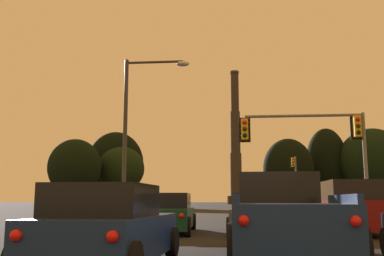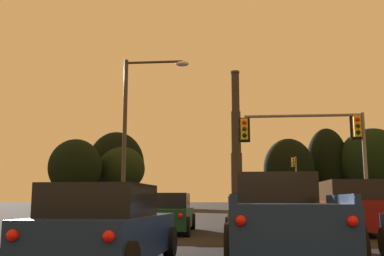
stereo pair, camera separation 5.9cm
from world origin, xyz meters
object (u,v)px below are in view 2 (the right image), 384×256
at_px(pickup_truck_center_lane_second, 281,217).
at_px(traffic_light_far_right, 295,175).
at_px(sedan_left_lane_front, 166,214).
at_px(street_lamp, 135,121).
at_px(hatchback_left_lane_second, 106,229).
at_px(sedan_center_lane_front, 256,214).
at_px(suv_right_lane_front, 352,208).
at_px(smokestack, 236,150).
at_px(traffic_light_overhead_right, 320,138).

height_order(pickup_truck_center_lane_second, traffic_light_far_right, traffic_light_far_right).
bearing_deg(traffic_light_far_right, sedan_left_lane_front, -104.81).
bearing_deg(street_lamp, sedan_left_lane_front, -63.24).
height_order(hatchback_left_lane_second, sedan_center_lane_front, hatchback_left_lane_second).
height_order(suv_right_lane_front, traffic_light_far_right, traffic_light_far_right).
xyz_separation_m(pickup_truck_center_lane_second, smokestack, (-0.22, 129.99, 15.77)).
bearing_deg(sedan_center_lane_front, sedan_left_lane_front, -177.99).
distance_m(street_lamp, smokestack, 119.67).
xyz_separation_m(suv_right_lane_front, street_lamp, (-8.86, 4.35, 4.08)).
height_order(sedan_left_lane_front, traffic_light_far_right, traffic_light_far_right).
xyz_separation_m(sedan_left_lane_front, hatchback_left_lane_second, (0.25, -8.74, -0.00)).
height_order(sedan_center_lane_front, traffic_light_overhead_right, traffic_light_overhead_right).
bearing_deg(traffic_light_far_right, suv_right_lane_front, -94.51).
distance_m(sedan_center_lane_front, smokestack, 124.37).
height_order(sedan_left_lane_front, hatchback_left_lane_second, hatchback_left_lane_second).
xyz_separation_m(sedan_center_lane_front, street_lamp, (-5.49, 4.37, 4.31)).
bearing_deg(pickup_truck_center_lane_second, sedan_center_lane_front, 93.21).
bearing_deg(smokestack, street_lamp, -92.64).
bearing_deg(smokestack, traffic_light_far_right, -85.93).
relative_size(street_lamp, smokestack, 0.19).
xyz_separation_m(sedan_left_lane_front, traffic_light_far_right, (9.50, 35.95, 3.38)).
height_order(sedan_left_lane_front, street_lamp, street_lamp).
height_order(pickup_truck_center_lane_second, sedan_left_lane_front, pickup_truck_center_lane_second).
bearing_deg(suv_right_lane_front, hatchback_left_lane_second, -125.52).
distance_m(sedan_center_lane_front, street_lamp, 8.23).
relative_size(sedan_left_lane_front, traffic_light_far_right, 0.77).
bearing_deg(street_lamp, smokestack, 87.36).
distance_m(hatchback_left_lane_second, traffic_light_far_right, 45.76).
distance_m(suv_right_lane_front, hatchback_left_lane_second, 10.85).
distance_m(traffic_light_far_right, traffic_light_overhead_right, 30.61).
height_order(traffic_light_far_right, traffic_light_overhead_right, traffic_light_far_right).
bearing_deg(smokestack, hatchback_left_lane_second, -91.32).
xyz_separation_m(suv_right_lane_front, hatchback_left_lane_second, (-6.42, -8.74, -0.23)).
relative_size(hatchback_left_lane_second, traffic_light_overhead_right, 0.67).
relative_size(suv_right_lane_front, hatchback_left_lane_second, 1.18).
height_order(suv_right_lane_front, traffic_light_overhead_right, traffic_light_overhead_right).
relative_size(hatchback_left_lane_second, smokestack, 0.10).
height_order(hatchback_left_lane_second, street_lamp, street_lamp).
distance_m(hatchback_left_lane_second, sedan_center_lane_front, 9.23).
xyz_separation_m(traffic_light_overhead_right, smokestack, (-3.41, 117.86, 12.42)).
relative_size(traffic_light_far_right, smokestack, 0.15).
relative_size(traffic_light_overhead_right, smokestack, 0.15).
relative_size(sedan_center_lane_front, street_lamp, 0.59).
distance_m(sedan_left_lane_front, smokestack, 124.39).
bearing_deg(sedan_left_lane_front, sedan_center_lane_front, -2.76).
bearing_deg(pickup_truck_center_lane_second, street_lamp, 118.78).
bearing_deg(sedan_left_lane_front, street_lamp, 114.38).
height_order(sedan_center_lane_front, street_lamp, street_lamp).
height_order(traffic_light_far_right, smokestack, smokestack).
xyz_separation_m(traffic_light_far_right, street_lamp, (-11.69, -31.60, 0.92)).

